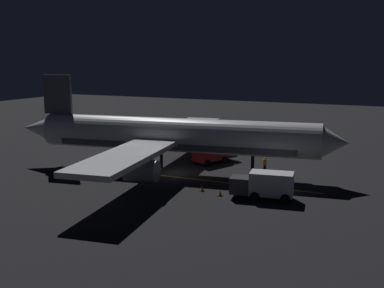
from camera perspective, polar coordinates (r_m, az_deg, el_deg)
ground_plane at (r=53.00m, az=-1.96°, el=-3.67°), size 180.00×180.00×0.20m
apron_guide_stripe at (r=49.95m, az=1.33°, el=-4.41°), size 0.87×25.14×0.01m
airliner at (r=52.32m, az=-2.62°, el=0.93°), size 36.35×38.19×10.88m
baggage_truck at (r=43.55m, az=8.89°, el=-5.01°), size 3.04×5.95×2.55m
catering_truck at (r=57.86m, az=2.66°, el=-1.13°), size 6.35×4.20×2.35m
ground_crew_worker at (r=53.71m, az=8.87°, el=-2.51°), size 0.40×0.40×1.74m
traffic_cone_near_left at (r=44.32m, az=3.45°, el=-6.03°), size 0.50×0.50×0.55m
traffic_cone_near_right at (r=45.76m, az=1.27°, el=-5.48°), size 0.50×0.50×0.55m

